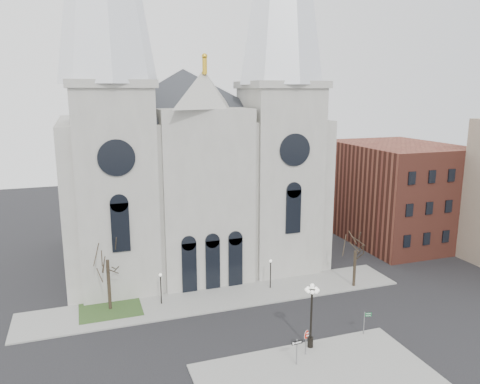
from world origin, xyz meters
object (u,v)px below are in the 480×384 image
object	(u,v)px
stop_sign	(306,337)
one_way_sign	(297,347)
globe_lamp	(312,308)
street_name_sign	(365,321)

from	to	relation	value
stop_sign	one_way_sign	xyz separation A→B (m)	(-1.34, -1.04, -0.12)
stop_sign	one_way_sign	distance (m)	1.70
stop_sign	globe_lamp	world-z (taller)	globe_lamp
stop_sign	one_way_sign	size ratio (longest dim) A/B	1.01
globe_lamp	street_name_sign	bearing A→B (deg)	3.36
globe_lamp	one_way_sign	size ratio (longest dim) A/B	2.63
stop_sign	globe_lamp	xyz separation A→B (m)	(0.91, 0.92, 2.01)
globe_lamp	one_way_sign	distance (m)	3.66
one_way_sign	stop_sign	bearing A→B (deg)	35.19
one_way_sign	globe_lamp	bearing A→B (deg)	38.36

